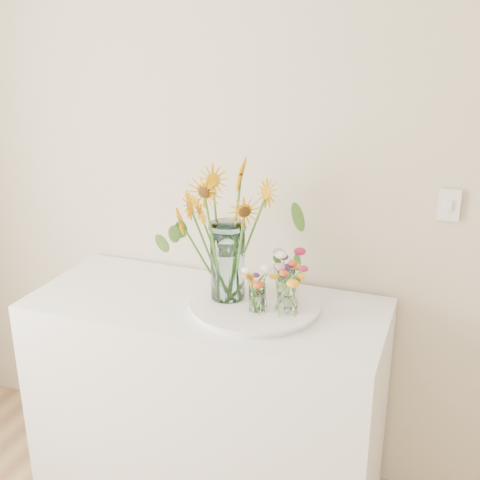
{
  "coord_description": "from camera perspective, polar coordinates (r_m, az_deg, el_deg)",
  "views": [
    {
      "loc": [
        0.44,
        -0.02,
        1.92
      ],
      "look_at": [
        -0.3,
        1.97,
        1.16
      ],
      "focal_mm": 45.0,
      "sensor_mm": 36.0,
      "label": 1
    }
  ],
  "objects": [
    {
      "name": "wildflower_posy_a",
      "position": [
        2.2,
        1.64,
        -4.44
      ],
      "size": [
        0.2,
        0.2,
        0.2
      ],
      "primitive_type": null,
      "color": "#FFA416",
      "rests_on": "tray"
    },
    {
      "name": "small_vase_b",
      "position": [
        2.21,
        4.54,
        -5.53
      ],
      "size": [
        0.09,
        0.09,
        0.11
      ],
      "primitive_type": null,
      "rotation": [
        0.0,
        0.0,
        0.11
      ],
      "color": "white",
      "rests_on": "tray"
    },
    {
      "name": "wildflower_posy_b",
      "position": [
        2.19,
        4.57,
        -4.47
      ],
      "size": [
        0.22,
        0.22,
        0.2
      ],
      "primitive_type": null,
      "color": "#FFA416",
      "rests_on": "tray"
    },
    {
      "name": "counter",
      "position": [
        2.59,
        -3.08,
        -14.93
      ],
      "size": [
        1.4,
        0.6,
        0.9
      ],
      "primitive_type": "cube",
      "color": "white",
      "rests_on": "ground_plane"
    },
    {
      "name": "mason_jar",
      "position": [
        2.28,
        -1.18,
        -2.04
      ],
      "size": [
        0.15,
        0.15,
        0.31
      ],
      "primitive_type": "cylinder",
      "rotation": [
        0.0,
        0.0,
        -0.14
      ],
      "color": "#A5CED2",
      "rests_on": "tray"
    },
    {
      "name": "small_vase_a",
      "position": [
        2.22,
        1.63,
        -5.51
      ],
      "size": [
        0.07,
        0.07,
        0.11
      ],
      "primitive_type": "cylinder",
      "rotation": [
        0.0,
        0.0,
        0.17
      ],
      "color": "white",
      "rests_on": "tray"
    },
    {
      "name": "wildflower_posy_c",
      "position": [
        2.31,
        4.42,
        -3.14
      ],
      "size": [
        0.18,
        0.18,
        0.21
      ],
      "primitive_type": null,
      "color": "#FFA416",
      "rests_on": "tray"
    },
    {
      "name": "tray",
      "position": [
        2.31,
        1.39,
        -6.26
      ],
      "size": [
        0.48,
        0.48,
        0.02
      ],
      "primitive_type": "cylinder",
      "color": "white",
      "rests_on": "counter"
    },
    {
      "name": "sunflower_bouquet",
      "position": [
        2.24,
        -1.2,
        0.84
      ],
      "size": [
        0.71,
        0.71,
        0.55
      ],
      "primitive_type": null,
      "rotation": [
        0.0,
        0.0,
        -0.14
      ],
      "color": "#DF9804",
      "rests_on": "tray"
    },
    {
      "name": "small_vase_c",
      "position": [
        2.32,
        4.39,
        -4.17
      ],
      "size": [
        0.08,
        0.08,
        0.12
      ],
      "primitive_type": "cylinder",
      "rotation": [
        0.0,
        0.0,
        0.11
      ],
      "color": "white",
      "rests_on": "tray"
    }
  ]
}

